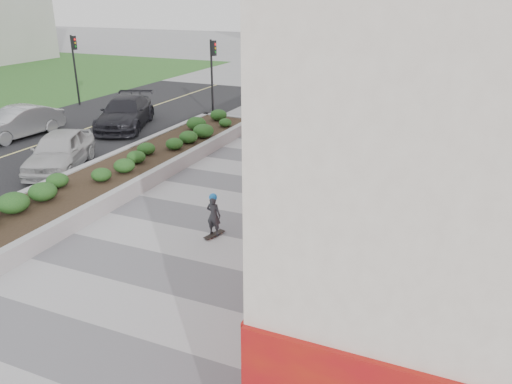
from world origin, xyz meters
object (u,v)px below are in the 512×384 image
traffic_signal_near (213,67)px  skateboarder (214,215)px  planter (124,168)px  car_white (60,151)px  car_silver (17,123)px  traffic_signal_far (75,60)px  car_dark (125,113)px

traffic_signal_near → skateboarder: bearing=-62.3°
planter → car_white: size_ratio=4.06×
car_white → car_silver: car_white is taller
traffic_signal_far → skateboarder: bearing=-38.5°
traffic_signal_near → car_white: 10.82m
planter → car_white: 3.02m
car_white → car_silver: 5.99m
planter → traffic_signal_far: traffic_signal_far is taller
planter → traffic_signal_far: 15.00m
traffic_signal_far → car_white: bearing=-51.7°
planter → skateboarder: bearing=-28.9°
traffic_signal_near → car_dark: bearing=-126.2°
planter → skateboarder: size_ratio=13.56×
skateboarder → car_white: car_white is taller
traffic_signal_far → car_dark: size_ratio=0.79×
planter → traffic_signal_far: size_ratio=4.29×
planter → car_silver: (-8.28, 2.77, 0.32)m
skateboarder → car_white: size_ratio=0.30×
planter → car_silver: size_ratio=4.03×
traffic_signal_near → car_white: (-1.27, -10.55, -2.00)m
car_white → car_silver: bearing=127.6°
car_white → car_dark: bearing=80.7°
traffic_signal_near → skateboarder: traffic_signal_near is taller
traffic_signal_far → car_white: traffic_signal_far is taller
car_white → car_dark: (-1.72, 6.46, 0.02)m
car_white → skateboarder: bearing=-43.4°
planter → traffic_signal_near: 10.90m
car_dark → planter: bearing=-75.8°
traffic_signal_near → car_white: size_ratio=0.95×
skateboarder → car_silver: car_silver is taller
planter → traffic_signal_near: size_ratio=4.29×
planter → traffic_signal_near: (-1.73, 10.50, 2.34)m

